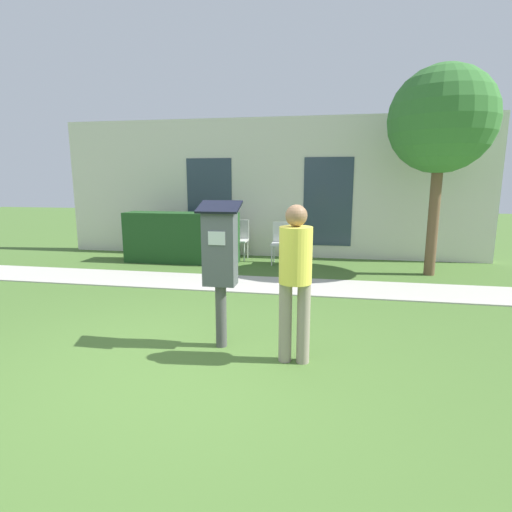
{
  "coord_description": "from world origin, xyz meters",
  "views": [
    {
      "loc": [
        1.41,
        -3.41,
        1.81
      ],
      "look_at": [
        0.71,
        0.49,
        1.05
      ],
      "focal_mm": 28.0,
      "sensor_mm": 36.0,
      "label": 1
    }
  ],
  "objects_px": {
    "outdoor_chair_middle": "(282,239)",
    "person_standing": "(295,272)",
    "parking_meter": "(220,256)",
    "outdoor_chair_left": "(239,236)"
  },
  "relations": [
    {
      "from": "parking_meter",
      "to": "person_standing",
      "type": "relative_size",
      "value": 1.01
    },
    {
      "from": "parking_meter",
      "to": "outdoor_chair_middle",
      "type": "bearing_deg",
      "value": 88.04
    },
    {
      "from": "parking_meter",
      "to": "outdoor_chair_left",
      "type": "bearing_deg",
      "value": 100.45
    },
    {
      "from": "parking_meter",
      "to": "outdoor_chair_left",
      "type": "distance_m",
      "value": 4.95
    },
    {
      "from": "person_standing",
      "to": "outdoor_chair_left",
      "type": "height_order",
      "value": "person_standing"
    },
    {
      "from": "person_standing",
      "to": "parking_meter",
      "type": "bearing_deg",
      "value": 168.19
    },
    {
      "from": "person_standing",
      "to": "outdoor_chair_middle",
      "type": "bearing_deg",
      "value": 102.34
    },
    {
      "from": "outdoor_chair_middle",
      "to": "person_standing",
      "type": "bearing_deg",
      "value": -79.99
    },
    {
      "from": "outdoor_chair_left",
      "to": "outdoor_chair_middle",
      "type": "xyz_separation_m",
      "value": [
        1.05,
        -0.33,
        0.0
      ]
    },
    {
      "from": "parking_meter",
      "to": "outdoor_chair_middle",
      "type": "distance_m",
      "value": 4.54
    }
  ]
}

